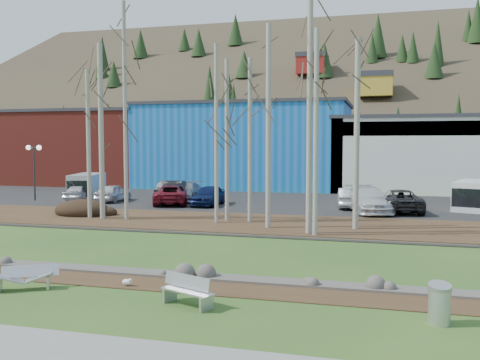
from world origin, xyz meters
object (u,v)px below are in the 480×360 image
(bench_damaged, at_px, (26,277))
(car_4, at_px, (208,195))
(litter_bin, at_px, (439,306))
(car_6, at_px, (400,201))
(car_7, at_px, (368,200))
(seagull, at_px, (127,282))
(car_0, at_px, (113,193))
(car_3, at_px, (185,192))
(van_grey, at_px, (86,186))
(car_1, at_px, (174,191))
(bench_intact, at_px, (187,291))
(car_8, at_px, (83,192))
(street_lamp, at_px, (34,157))
(car_2, at_px, (171,194))
(car_5, at_px, (349,198))
(van_white, at_px, (472,195))

(bench_damaged, xyz_separation_m, car_4, (-1.17, 20.96, 0.46))
(litter_bin, distance_m, car_4, 24.67)
(car_6, distance_m, car_7, 2.01)
(seagull, relative_size, car_0, 0.10)
(car_3, height_order, car_6, car_6)
(car_6, xyz_separation_m, van_grey, (-22.91, 1.81, 0.25))
(car_1, relative_size, car_3, 1.01)
(car_1, bearing_deg, bench_intact, 106.14)
(bench_intact, relative_size, seagull, 4.46)
(bench_intact, xyz_separation_m, car_3, (-9.04, 23.59, 0.41))
(car_3, relative_size, car_8, 1.25)
(bench_intact, bearing_deg, street_lamp, 156.69)
(bench_damaged, distance_m, car_2, 21.33)
(seagull, height_order, car_4, car_4)
(street_lamp, xyz_separation_m, car_5, (22.87, 1.48, -2.58))
(car_6, xyz_separation_m, car_7, (-1.91, -0.64, 0.08))
(bench_damaged, height_order, car_8, car_8)
(street_lamp, height_order, van_white, street_lamp)
(seagull, height_order, car_6, car_6)
(van_grey, bearing_deg, bench_damaged, -77.49)
(seagull, relative_size, car_1, 0.08)
(bench_damaged, bearing_deg, van_white, 25.53)
(car_0, height_order, car_7, car_7)
(car_0, height_order, car_6, car_6)
(car_3, bearing_deg, seagull, -79.60)
(car_4, distance_m, van_grey, 10.48)
(van_grey, bearing_deg, bench_intact, -68.17)
(seagull, distance_m, car_7, 20.20)
(car_5, distance_m, van_grey, 19.75)
(litter_bin, distance_m, car_2, 26.21)
(car_3, bearing_deg, van_grey, 179.80)
(bench_damaged, relative_size, car_6, 0.33)
(litter_bin, distance_m, car_8, 31.49)
(car_0, height_order, van_white, van_white)
(car_0, height_order, car_1, car_1)
(car_4, distance_m, car_8, 10.05)
(car_2, bearing_deg, car_7, 157.72)
(car_7, xyz_separation_m, van_white, (6.39, 2.83, 0.15))
(car_6, height_order, car_8, car_6)
(car_0, bearing_deg, car_3, -160.96)
(bench_intact, bearing_deg, litter_bin, 24.42)
(bench_damaged, bearing_deg, car_6, 31.45)
(car_5, relative_size, car_6, 0.79)
(car_4, height_order, car_7, car_7)
(car_2, bearing_deg, car_0, -25.00)
(car_4, bearing_deg, litter_bin, -58.78)
(car_4, bearing_deg, car_7, -4.86)
(car_0, distance_m, car_7, 18.23)
(bench_damaged, height_order, car_1, car_1)
(car_4, distance_m, van_white, 17.15)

